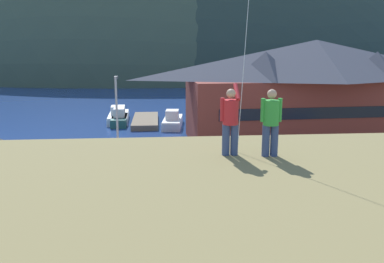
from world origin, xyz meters
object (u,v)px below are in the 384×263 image
harbor_lodge (314,88)px  wharf_dock (146,121)px  parked_car_front_row_red (70,182)px  person_kite_flyer (230,119)px  parked_car_corner_spot (67,214)px  parking_light_pole (117,120)px  parked_car_front_row_silver (280,176)px  parked_car_front_row_end (236,207)px  person_companion (271,121)px  parked_car_back_row_right (172,181)px  moored_boat_outer_mooring (173,121)px  moored_boat_inner_slip (119,116)px  parked_car_lone_by_shed (343,171)px  moored_boat_wharfside (120,119)px

harbor_lodge → wharf_dock: 21.48m
parked_car_front_row_red → person_kite_flyer: (7.66, -15.20, 6.80)m
parked_car_corner_spot → parking_light_pole: bearing=78.4°
parked_car_front_row_silver → parked_car_front_row_end: (-4.04, -4.99, 0.00)m
harbor_lodge → person_companion: harbor_lodge is taller
parked_car_back_row_right → parked_car_front_row_red: 6.62m
parked_car_back_row_right → harbor_lodge: bearing=45.2°
moored_boat_outer_mooring → parked_car_back_row_right: (-0.92, -23.61, 0.34)m
wharf_dock → moored_boat_inner_slip: bearing=155.3°
moored_boat_outer_mooring → parked_car_front_row_red: bearing=-108.0°
wharf_dock → person_companion: person_companion is taller
parking_light_pole → harbor_lodge: bearing=30.2°
parking_light_pole → person_companion: (5.91, -19.33, 3.44)m
harbor_lodge → moored_boat_inner_slip: 25.26m
parked_car_lone_by_shed → parked_car_front_row_red: size_ratio=1.01×
parking_light_pole → person_kite_flyer: (4.89, -19.14, 3.46)m
wharf_dock → parked_car_front_row_end: bearing=-79.2°
moored_boat_wharfside → parked_car_back_row_right: moored_boat_wharfside is taller
moored_boat_inner_slip → parking_light_pole: bearing=-84.5°
parked_car_front_row_silver → parked_car_lone_by_shed: bearing=10.4°
parked_car_front_row_end → parking_light_pole: bearing=128.9°
wharf_dock → parked_car_front_row_end: (5.83, -30.68, 0.71)m
moored_boat_wharfside → parked_car_lone_by_shed: (18.04, -24.25, 0.34)m
parked_car_front_row_end → person_companion: size_ratio=2.44×
parked_car_corner_spot → parked_car_lone_by_shed: (17.98, 6.00, 0.00)m
parking_light_pole → person_companion: person_companion is taller
wharf_dock → person_kite_flyer: size_ratio=5.41×
wharf_dock → person_companion: 42.04m
parked_car_lone_by_shed → parked_car_front_row_red: 18.91m
parked_car_back_row_right → parked_car_corner_spot: (-5.70, -4.69, 0.00)m
moored_boat_wharfside → parked_car_front_row_end: (9.10, -30.14, 0.34)m
parked_car_corner_spot → parked_car_front_row_red: same height
parked_car_corner_spot → person_kite_flyer: (6.75, -10.12, 6.80)m
moored_boat_inner_slip → moored_boat_outer_mooring: bearing=-30.6°
harbor_lodge → moored_boat_outer_mooring: harbor_lodge is taller
moored_boat_outer_mooring → parked_car_back_row_right: moored_boat_outer_mooring is taller
parked_car_back_row_right → parking_light_pole: bearing=131.6°
harbor_lodge → wharf_dock: bearing=149.8°
wharf_dock → parked_car_front_row_silver: 27.54m
wharf_dock → parked_car_lone_by_shed: (14.77, -24.80, 0.71)m
parked_car_lone_by_shed → person_kite_flyer: bearing=-124.9°
parked_car_front_row_end → person_companion: 12.51m
moored_boat_wharfside → parked_car_front_row_silver: bearing=-62.4°
parked_car_corner_spot → person_kite_flyer: 13.94m
parked_car_corner_spot → parked_car_front_row_red: (-0.91, 5.08, 0.00)m
parked_car_front_row_silver → harbor_lodge: bearing=61.8°
parked_car_back_row_right → parked_car_front_row_silver: (7.38, 0.41, 0.00)m
parked_car_front_row_silver → parking_light_pole: (-11.22, 3.91, 3.34)m
moored_boat_wharfside → parked_car_front_row_end: moored_boat_wharfside is taller
moored_boat_outer_mooring → parked_car_front_row_red: 24.42m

